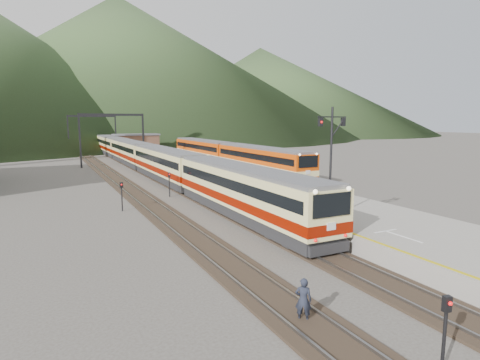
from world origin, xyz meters
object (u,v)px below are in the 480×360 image
worker (303,300)px  main_train (145,157)px  second_train (228,155)px  signal_mast (331,151)px

worker → main_train: bearing=-56.6°
second_train → main_train: bearing=170.3°
worker → second_train: bearing=-71.6°
main_train → worker: 44.13m
main_train → second_train: (11.50, -1.96, 0.00)m
main_train → signal_mast: signal_mast is taller
main_train → signal_mast: bearing=-85.4°
main_train → worker: size_ratio=48.81×
second_train → signal_mast: (-8.63, -33.53, 3.18)m
second_train → worker: second_train is taller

